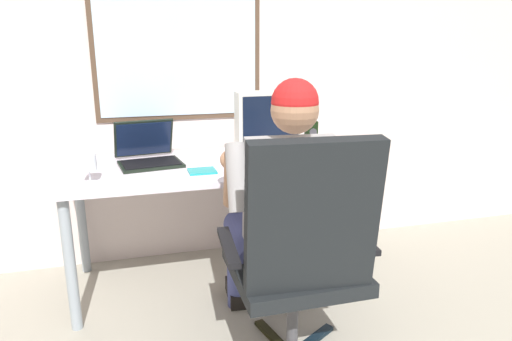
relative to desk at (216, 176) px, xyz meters
name	(u,v)px	position (x,y,z in m)	size (l,w,h in m)	color
wall_rear	(195,55)	(-0.03, 0.43, 0.65)	(5.84, 0.08, 2.57)	beige
desk	(216,176)	(0.00, 0.00, 0.00)	(1.67, 0.75, 0.71)	#89959F
office_chair	(302,250)	(0.17, -0.92, -0.05)	(0.63, 0.61, 1.05)	black
person_seated	(284,211)	(0.19, -0.64, 0.01)	(0.55, 0.80, 1.23)	#3B4277
crt_monitor	(268,120)	(0.30, -0.01, 0.30)	(0.36, 0.18, 0.39)	beige
laptop	(148,152)	(-0.36, 0.11, 0.14)	(0.37, 0.38, 0.23)	black
wine_glass	(89,164)	(-0.65, -0.21, 0.17)	(0.08, 0.08, 0.14)	silver
desk_speaker	(311,135)	(0.64, 0.17, 0.17)	(0.07, 0.07, 0.18)	black
cd_case	(202,171)	(-0.10, -0.17, 0.08)	(0.14, 0.13, 0.01)	teal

